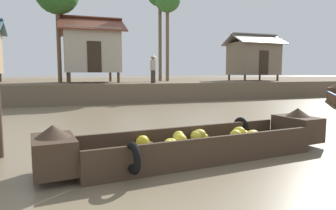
% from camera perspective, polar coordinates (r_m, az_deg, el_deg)
% --- Properties ---
extents(ground_plane, '(300.00, 300.00, 0.00)m').
position_cam_1_polar(ground_plane, '(9.99, -8.03, -3.78)').
color(ground_plane, '#7A6B51').
extents(riverbank_strip, '(160.00, 20.00, 1.09)m').
position_cam_1_polar(riverbank_strip, '(26.41, -15.49, 3.39)').
color(riverbank_strip, brown).
rests_on(riverbank_strip, ground).
extents(banana_boat, '(6.15, 2.21, 0.88)m').
position_cam_1_polar(banana_boat, '(6.12, 5.89, -7.22)').
color(banana_boat, '#3D2D21').
rests_on(banana_boat, ground).
extents(stilt_house_mid_left, '(3.94, 3.96, 4.10)m').
position_cam_1_polar(stilt_house_mid_left, '(19.99, -14.31, 9.96)').
color(stilt_house_mid_left, '#4C3826').
rests_on(stilt_house_mid_left, riverbank_strip).
extents(stilt_house_mid_right, '(4.04, 3.09, 3.63)m').
position_cam_1_polar(stilt_house_mid_right, '(24.79, 15.82, 8.56)').
color(stilt_house_mid_right, '#4C3826').
rests_on(stilt_house_mid_right, riverbank_strip).
extents(palm_tree_near, '(1.86, 1.86, 6.74)m').
position_cam_1_polar(palm_tree_near, '(22.64, -0.12, 19.02)').
color(palm_tree_near, brown).
rests_on(palm_tree_near, riverbank_strip).
extents(vendor_person, '(0.44, 0.44, 1.66)m').
position_cam_1_polar(vendor_person, '(18.08, -2.84, 7.10)').
color(vendor_person, '#332D28').
rests_on(vendor_person, riverbank_strip).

